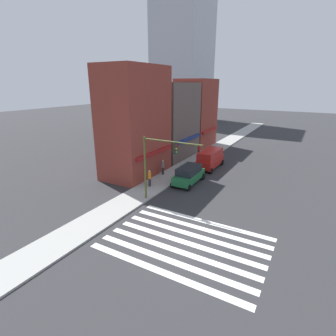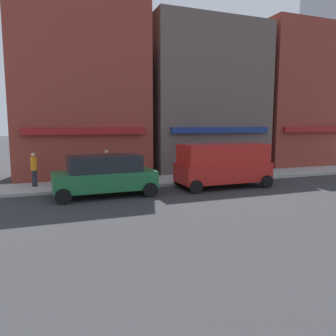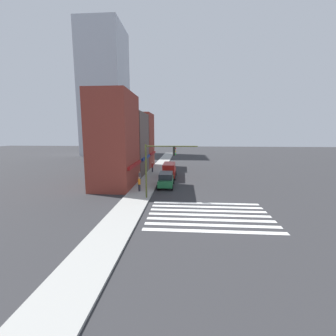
% 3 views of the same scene
% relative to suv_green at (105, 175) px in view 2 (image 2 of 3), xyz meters
% --- Properties ---
extents(storefront_row, '(24.95, 5.30, 12.40)m').
position_rel_suv_green_xyz_m(storefront_row, '(7.81, 6.80, 4.68)').
color(storefront_row, maroon).
rests_on(storefront_row, ground_plane).
extents(suv_green, '(4.74, 2.12, 1.94)m').
position_rel_suv_green_xyz_m(suv_green, '(0.00, 0.00, 0.00)').
color(suv_green, '#1E6638').
rests_on(suv_green, ground_plane).
extents(van_red, '(5.01, 2.22, 2.34)m').
position_rel_suv_green_xyz_m(van_red, '(6.36, -0.00, 0.25)').
color(van_red, '#B21E19').
rests_on(van_red, ground_plane).
extents(pedestrian_orange_vest, '(0.32, 0.32, 1.77)m').
position_rel_suv_green_xyz_m(pedestrian_orange_vest, '(-3.15, 3.02, 0.04)').
color(pedestrian_orange_vest, '#23232D').
rests_on(pedestrian_orange_vest, sidewalk_left).
extents(pedestrian_red_jacket, '(0.32, 0.32, 1.77)m').
position_rel_suv_green_xyz_m(pedestrian_red_jacket, '(10.44, 3.34, 0.04)').
color(pedestrian_red_jacket, '#23232D').
rests_on(pedestrian_red_jacket, sidewalk_left).
extents(pedestrian_grey_coat, '(0.32, 0.32, 1.77)m').
position_rel_suv_green_xyz_m(pedestrian_grey_coat, '(0.78, 3.75, 0.04)').
color(pedestrian_grey_coat, '#23232D').
rests_on(pedestrian_grey_coat, sidewalk_left).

